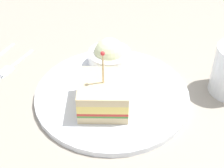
# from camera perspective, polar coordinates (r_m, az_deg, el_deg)

# --- Properties ---
(ground_plane) EXTENTS (1.00, 1.00, 0.02)m
(ground_plane) POSITION_cam_1_polar(r_m,az_deg,el_deg) (0.62, 0.00, -2.89)
(ground_plane) COLOR #9E9384
(plate) EXTENTS (0.27, 0.27, 0.01)m
(plate) POSITION_cam_1_polar(r_m,az_deg,el_deg) (0.61, 0.00, -1.83)
(plate) COLOR white
(plate) RESTS_ON ground_plane
(sandwich_half_center) EXTENTS (0.11, 0.11, 0.11)m
(sandwich_half_center) POSITION_cam_1_polar(r_m,az_deg,el_deg) (0.56, -1.25, -1.81)
(sandwich_half_center) COLOR beige
(sandwich_half_center) RESTS_ON plate
(coleslaw_bowl) EXTENTS (0.08, 0.08, 0.06)m
(coleslaw_bowl) POSITION_cam_1_polar(r_m,az_deg,el_deg) (0.66, -0.42, 4.74)
(coleslaw_bowl) COLOR white
(coleslaw_bowl) RESTS_ON plate
(fork) EXTENTS (0.12, 0.03, 0.00)m
(fork) POSITION_cam_1_polar(r_m,az_deg,el_deg) (0.71, -16.83, 2.59)
(fork) COLOR silver
(fork) RESTS_ON ground_plane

